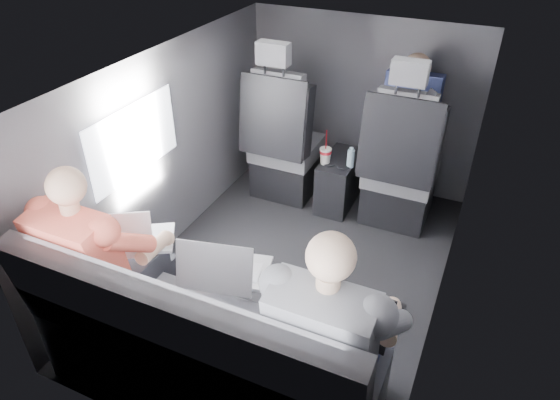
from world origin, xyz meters
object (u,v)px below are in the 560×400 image
at_px(rear_bench, 204,358).
at_px(laptop_black, 354,309).
at_px(water_bottle, 351,158).
at_px(laptop_silver, 226,269).
at_px(center_console, 339,181).
at_px(front_seat_right, 399,173).
at_px(passenger_rear_right, 333,338).
at_px(front_seat_left, 284,149).
at_px(passenger_rear_left, 106,261).
at_px(passenger_front_right, 410,114).
at_px(laptop_white, 133,238).
at_px(soda_cup, 325,155).

height_order(rear_bench, laptop_black, rear_bench).
bearing_deg(water_bottle, laptop_silver, -94.11).
height_order(center_console, laptop_silver, laptop_silver).
xyz_separation_m(front_seat_right, passenger_rear_right, (0.13, -1.81, 0.22)).
xyz_separation_m(front_seat_left, laptop_black, (1.06, -1.63, 0.23)).
bearing_deg(front_seat_left, water_bottle, -5.46).
bearing_deg(passenger_rear_left, passenger_front_right, 64.11).
height_order(front_seat_right, laptop_black, front_seat_right).
height_order(water_bottle, passenger_rear_right, passenger_rear_right).
bearing_deg(laptop_white, center_console, 71.48).
bearing_deg(laptop_silver, front_seat_left, 104.96).
bearing_deg(laptop_silver, front_seat_right, 74.16).
relative_size(water_bottle, laptop_black, 0.39).
height_order(center_console, passenger_rear_left, passenger_rear_left).
xyz_separation_m(rear_bench, laptop_silver, (-0.01, 0.27, 0.33)).
bearing_deg(passenger_rear_right, passenger_rear_left, 179.98).
xyz_separation_m(water_bottle, laptop_black, (0.51, -1.58, 0.17)).
xyz_separation_m(soda_cup, passenger_rear_left, (-0.50, -1.72, 0.14)).
distance_m(water_bottle, passenger_rear_right, 1.82).
relative_size(front_seat_left, rear_bench, 0.79).
distance_m(front_seat_right, center_console, 0.49).
relative_size(laptop_silver, passenger_front_right, 0.53).
xyz_separation_m(front_seat_left, rear_bench, (0.45, -1.90, -0.09)).
bearing_deg(rear_bench, laptop_black, 23.97).
xyz_separation_m(laptop_white, passenger_rear_left, (-0.03, -0.18, -0.02)).
height_order(soda_cup, laptop_black, laptop_black).
relative_size(water_bottle, laptop_white, 0.33).
relative_size(front_seat_right, laptop_black, 3.25).
relative_size(passenger_rear_right, passenger_front_right, 1.61).
bearing_deg(passenger_rear_right, front_seat_left, 119.59).
height_order(front_seat_right, rear_bench, front_seat_right).
distance_m(laptop_white, passenger_rear_right, 1.15).
bearing_deg(soda_cup, rear_bench, -87.42).
relative_size(soda_cup, water_bottle, 1.74).
bearing_deg(laptop_white, laptop_black, -0.18).
bearing_deg(soda_cup, passenger_rear_right, -69.10).
bearing_deg(laptop_white, laptop_silver, -0.61).
relative_size(laptop_black, passenger_rear_right, 0.32).
height_order(laptop_silver, passenger_rear_right, passenger_rear_right).
distance_m(front_seat_left, rear_bench, 1.96).
bearing_deg(rear_bench, front_seat_right, 76.69).
height_order(laptop_white, passenger_rear_right, passenger_rear_right).
distance_m(water_bottle, laptop_black, 1.67).
distance_m(center_console, water_bottle, 0.30).
height_order(soda_cup, passenger_front_right, passenger_front_right).
relative_size(center_console, passenger_rear_left, 0.41).
bearing_deg(passenger_rear_right, water_bottle, 105.18).
distance_m(rear_bench, water_bottle, 1.86).
distance_m(laptop_silver, passenger_rear_right, 0.61).
xyz_separation_m(laptop_white, laptop_silver, (0.55, -0.01, 0.00)).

